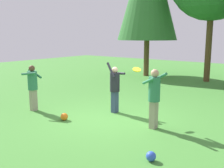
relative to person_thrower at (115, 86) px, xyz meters
The scene contains 7 objects.
ground_plane 1.15m from the person_thrower, 61.06° to the right, with size 40.00×40.00×0.00m, color #478C38.
person_thrower is the anchor object (origin of this frame).
person_catcher 1.98m from the person_thrower, 17.65° to the right, with size 0.75×0.70×1.76m.
person_bystander 2.97m from the person_thrower, 147.10° to the right, with size 0.70×0.66×1.66m.
frisbee 1.18m from the person_thrower, ahead, with size 0.37×0.37×0.13m.
ball_orange 2.06m from the person_thrower, 113.32° to the right, with size 0.24×0.24×0.24m, color orange.
ball_blue 3.90m from the person_thrower, 40.79° to the right, with size 0.22×0.22×0.22m, color blue.
Camera 1 is at (5.22, -6.73, 2.71)m, focal length 42.62 mm.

